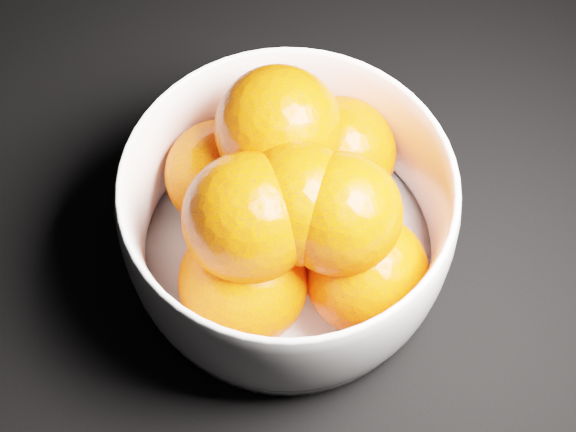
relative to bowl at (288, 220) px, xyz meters
name	(u,v)px	position (x,y,z in m)	size (l,w,h in m)	color
bowl	(288,220)	(0.00, 0.00, 0.00)	(0.25, 0.25, 0.12)	white
orange_pile	(291,206)	(0.00, 0.00, 0.02)	(0.20, 0.21, 0.15)	#FF4302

